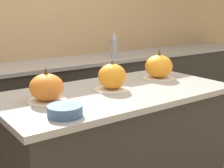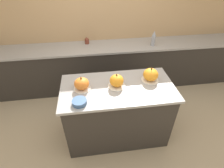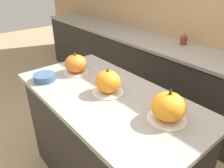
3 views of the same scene
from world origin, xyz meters
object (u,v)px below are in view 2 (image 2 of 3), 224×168
(pumpkin_cake_left, at_px, (82,84))
(bottle_short, at_px, (87,41))
(pumpkin_cake_right, at_px, (151,75))
(pumpkin_cake_center, at_px, (117,81))
(bottle_tall, at_px, (153,39))
(mixing_bowl, at_px, (79,102))

(pumpkin_cake_left, distance_m, bottle_short, 1.42)
(pumpkin_cake_right, bearing_deg, pumpkin_cake_left, -175.86)
(pumpkin_cake_center, height_order, bottle_tall, bottle_tall)
(bottle_tall, xyz_separation_m, bottle_short, (-1.22, 0.25, -0.07))
(pumpkin_cake_left, bearing_deg, mixing_bowl, -96.57)
(pumpkin_cake_right, height_order, mixing_bowl, pumpkin_cake_right)
(pumpkin_cake_center, bearing_deg, bottle_short, 103.63)
(pumpkin_cake_left, distance_m, pumpkin_cake_right, 0.90)
(bottle_tall, bearing_deg, mixing_bowl, -132.96)
(pumpkin_cake_center, bearing_deg, pumpkin_cake_left, 179.52)
(pumpkin_cake_center, height_order, pumpkin_cake_right, pumpkin_cake_right)
(pumpkin_cake_left, relative_size, pumpkin_cake_center, 0.95)
(pumpkin_cake_center, bearing_deg, mixing_bowl, -150.32)
(pumpkin_cake_center, xyz_separation_m, bottle_short, (-0.34, 1.42, -0.04))
(pumpkin_cake_left, xyz_separation_m, bottle_short, (0.09, 1.42, -0.03))
(bottle_tall, height_order, mixing_bowl, bottle_tall)
(pumpkin_cake_left, relative_size, bottle_tall, 0.77)
(pumpkin_cake_center, height_order, mixing_bowl, pumpkin_cake_center)
(bottle_tall, bearing_deg, bottle_short, 168.39)
(pumpkin_cake_right, distance_m, mixing_bowl, 0.99)
(pumpkin_cake_left, height_order, pumpkin_cake_center, same)
(pumpkin_cake_center, distance_m, pumpkin_cake_right, 0.47)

